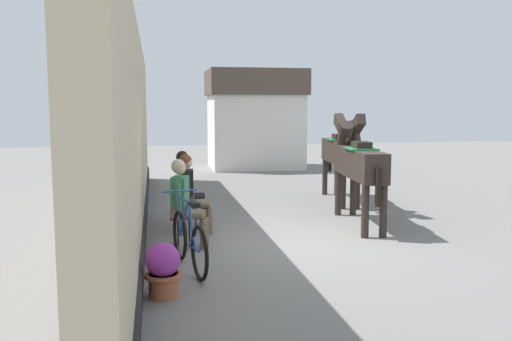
{
  "coord_description": "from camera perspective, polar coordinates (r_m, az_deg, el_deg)",
  "views": [
    {
      "loc": [
        -2.2,
        -8.3,
        2.18
      ],
      "look_at": [
        -0.4,
        1.2,
        1.05
      ],
      "focal_mm": 37.91,
      "sensor_mm": 36.0,
      "label": 1
    }
  ],
  "objects": [
    {
      "name": "seated_visitor_far",
      "position": [
        10.06,
        -7.28,
        -1.41
      ],
      "size": [
        0.61,
        0.49,
        1.39
      ],
      "color": "red",
      "rests_on": "ground_plane"
    },
    {
      "name": "distant_cottage",
      "position": [
        19.51,
        -0.1,
        5.56
      ],
      "size": [
        3.4,
        2.6,
        3.5
      ],
      "color": "silver",
      "rests_on": "ground_plane"
    },
    {
      "name": "saddled_horse_far",
      "position": [
        12.54,
        9.02,
        1.92
      ],
      "size": [
        0.68,
        2.99,
        2.06
      ],
      "color": "#2D231E",
      "rests_on": "ground_plane"
    },
    {
      "name": "ground_plane",
      "position": [
        11.71,
        0.28,
        -4.05
      ],
      "size": [
        40.0,
        40.0,
        0.0
      ],
      "primitive_type": "plane",
      "color": "slate"
    },
    {
      "name": "satchel_bag",
      "position": [
        11.04,
        -7.76,
        -4.25
      ],
      "size": [
        0.29,
        0.28,
        0.2
      ],
      "primitive_type": "cube",
      "rotation": [
        0.0,
        0.0,
        3.89
      ],
      "color": "black",
      "rests_on": "ground_plane"
    },
    {
      "name": "flower_planter_near",
      "position": [
        6.4,
        -9.77,
        -10.2
      ],
      "size": [
        0.43,
        0.43,
        0.64
      ],
      "color": "#A85638",
      "rests_on": "ground_plane"
    },
    {
      "name": "leaning_bicycle",
      "position": [
        7.4,
        -7.1,
        -7.34
      ],
      "size": [
        0.53,
        1.74,
        1.02
      ],
      "color": "black",
      "rests_on": "ground_plane"
    },
    {
      "name": "seated_visitor_near",
      "position": [
        8.47,
        -7.59,
        -2.94
      ],
      "size": [
        0.61,
        0.48,
        1.39
      ],
      "color": "red",
      "rests_on": "ground_plane"
    },
    {
      "name": "saddled_horse_near",
      "position": [
        10.22,
        10.68,
        0.82
      ],
      "size": [
        0.67,
        2.99,
        2.06
      ],
      "color": "#2D231E",
      "rests_on": "ground_plane"
    },
    {
      "name": "seated_visitor_middle",
      "position": [
        9.36,
        -6.9,
        -2.01
      ],
      "size": [
        0.61,
        0.49,
        1.39
      ],
      "color": "#194C99",
      "rests_on": "ground_plane"
    },
    {
      "name": "pub_facade_wall",
      "position": [
        9.82,
        -12.75,
        2.75
      ],
      "size": [
        0.34,
        14.0,
        3.4
      ],
      "color": "#CCB793",
      "rests_on": "ground_plane"
    }
  ]
}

